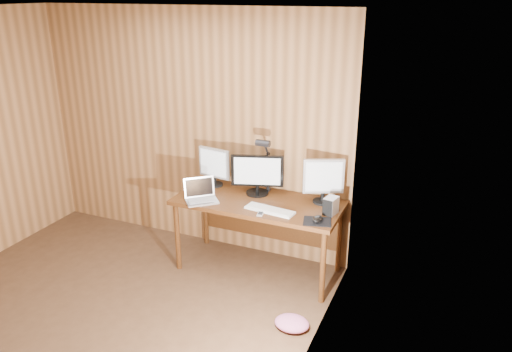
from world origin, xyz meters
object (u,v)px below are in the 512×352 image
Objects in this scene: mouse at (317,219)px; speaker at (335,205)px; monitor_center at (257,174)px; desk_lamp at (265,157)px; laptop at (201,195)px; keyboard at (270,210)px; hard_drive at (331,206)px; desk at (261,209)px; phone at (260,214)px; monitor_left at (214,166)px; monitor_right at (323,180)px.

mouse is 0.30m from speaker.
monitor_center is 4.07× the size of mouse.
laptop is at bearing -123.43° from desk_lamp.
hard_drive is (0.52, 0.16, 0.07)m from keyboard.
laptop is (-0.44, -0.36, -0.15)m from monitor_center.
mouse is 0.22m from hard_drive.
speaker is at bearing -29.25° from laptop.
desk_lamp reaches higher than desk.
desk is at bearing -175.77° from hard_drive.
phone is 0.90× the size of speaker.
monitor_left is (-0.49, 0.03, 0.01)m from monitor_center.
monitor_left is 0.42m from laptop.
hard_drive is at bearing -81.98° from monitor_right.
speaker is (0.08, 0.28, 0.04)m from mouse.
speaker is (1.24, 0.27, 0.01)m from laptop.
monitor_right reaches higher than speaker.
desk is at bearing 179.62° from speaker.
keyboard is 2.99× the size of hard_drive.
keyboard is (0.70, 0.03, -0.04)m from laptop.
monitor_right is 1.17m from laptop.
monitor_left is 1.29m from mouse.
monitor_right is (1.14, 0.01, 0.02)m from monitor_left.
desk is 3.71× the size of monitor_right.
keyboard is 0.55m from hard_drive.
desk_lamp reaches higher than laptop.
hard_drive is (1.27, -0.20, -0.13)m from monitor_left.
monitor_center reaches higher than mouse.
monitor_right is 0.27m from speaker.
monitor_center is 4.59× the size of phone.
keyboard reaches higher than desk.
laptop is at bearing 176.10° from monitor_right.
speaker is at bearing -64.81° from monitor_right.
monitor_center is at bearing 140.67° from mouse.
phone is 0.69m from speaker.
desk is 0.67m from monitor_left.
monitor_left reaches higher than keyboard.
monitor_center is 0.65m from monitor_right.
laptop is 0.78× the size of keyboard.
keyboard is (0.26, -0.33, -0.20)m from monitor_center.
keyboard is at bearing -69.15° from monitor_center.
hard_drive reaches higher than speaker.
monitor_right is at bearing 51.15° from keyboard.
monitor_left is 3.68× the size of phone.
monitor_center is 4.11× the size of speaker.
mouse is at bearing -15.10° from desk_lamp.
desk is 0.34m from keyboard.
laptop is 3.42× the size of phone.
monitor_center reaches higher than speaker.
keyboard is 0.46m from mouse.
monitor_right is 1.17× the size of laptop.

